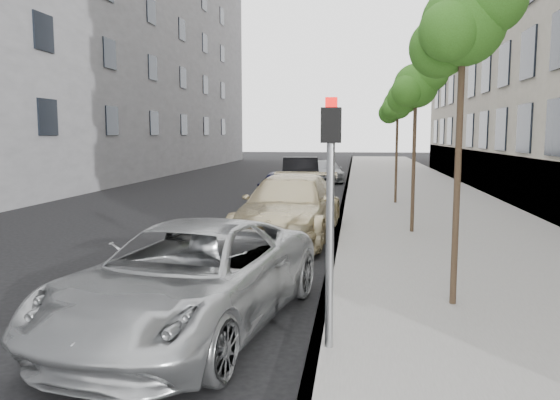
% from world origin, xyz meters
% --- Properties ---
extents(ground, '(160.00, 160.00, 0.00)m').
position_xyz_m(ground, '(0.00, 0.00, 0.00)').
color(ground, black).
rests_on(ground, ground).
extents(sidewalk, '(6.40, 72.00, 0.14)m').
position_xyz_m(sidewalk, '(4.30, 24.00, 0.07)').
color(sidewalk, gray).
rests_on(sidewalk, ground).
extents(curb, '(0.15, 72.00, 0.14)m').
position_xyz_m(curb, '(1.18, 24.00, 0.07)').
color(curb, '#9E9B93').
rests_on(curb, ground).
extents(tree_near, '(1.62, 1.42, 5.08)m').
position_xyz_m(tree_near, '(3.23, 1.50, 4.41)').
color(tree_near, '#38281C').
rests_on(tree_near, sidewalk).
extents(tree_mid, '(1.57, 1.37, 4.71)m').
position_xyz_m(tree_mid, '(3.23, 8.00, 4.07)').
color(tree_mid, '#38281C').
rests_on(tree_mid, sidewalk).
extents(tree_far, '(1.51, 1.31, 4.53)m').
position_xyz_m(tree_far, '(3.23, 14.50, 3.91)').
color(tree_far, '#38281C').
rests_on(tree_far, sidewalk).
extents(signal_pole, '(0.24, 0.18, 3.09)m').
position_xyz_m(signal_pole, '(1.35, -0.54, 2.07)').
color(signal_pole, '#939699').
rests_on(signal_pole, sidewalk).
extents(minivan, '(3.40, 5.79, 1.51)m').
position_xyz_m(minivan, '(-0.68, 0.23, 0.76)').
color(minivan, '#A2A5A6').
rests_on(minivan, ground).
extents(suv, '(2.72, 5.91, 1.67)m').
position_xyz_m(suv, '(-0.10, 7.32, 0.84)').
color(suv, beige).
rests_on(suv, ground).
extents(sedan_blue, '(1.99, 4.42, 1.47)m').
position_xyz_m(sedan_blue, '(-1.08, 12.97, 0.74)').
color(sedan_blue, '#0F1134').
rests_on(sedan_blue, ground).
extents(sedan_black, '(2.30, 5.16, 1.65)m').
position_xyz_m(sedan_black, '(-1.11, 19.95, 0.82)').
color(sedan_black, black).
rests_on(sedan_black, ground).
extents(sedan_rear, '(2.45, 4.53, 1.25)m').
position_xyz_m(sedan_rear, '(-0.10, 25.20, 0.62)').
color(sedan_rear, gray).
rests_on(sedan_rear, ground).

